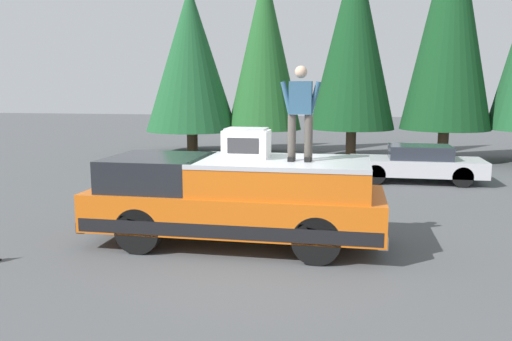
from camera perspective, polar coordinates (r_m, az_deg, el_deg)
name	(u,v)px	position (r m, az deg, el deg)	size (l,w,h in m)	color
ground_plane	(252,249)	(9.65, -0.49, -8.69)	(90.00, 90.00, 0.00)	#4C4F51
pickup_truck	(236,199)	(9.76, -2.23, -3.17)	(2.01, 5.54, 1.65)	orange
compressor_unit	(247,143)	(9.70, -1.05, 3.05)	(0.65, 0.84, 0.56)	white
person_on_truck_bed	(300,111)	(9.24, 4.94, 6.60)	(0.29, 0.72, 1.69)	#423D38
parked_car_silver	(417,164)	(17.05, 17.35, 0.74)	(1.64, 4.10, 1.16)	silver
conifer_left	(450,19)	(22.29, 20.69, 15.45)	(3.53, 3.53, 9.96)	#4C3826
conifer_center_left	(354,37)	(22.25, 10.79, 14.29)	(3.54, 3.54, 8.79)	#4C3826
conifer_center_right	(265,49)	(23.37, 0.96, 13.35)	(3.31, 3.31, 8.24)	#4C3826
conifer_right	(191,59)	(23.70, -7.24, 12.14)	(4.10, 4.10, 7.43)	#4C3826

